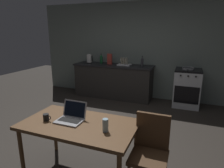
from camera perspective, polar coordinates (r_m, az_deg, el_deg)
name	(u,v)px	position (r m, az deg, el deg)	size (l,w,h in m)	color
ground_plane	(96,142)	(3.40, -4.56, -16.50)	(12.00, 12.00, 0.00)	#2D2823
back_wall	(149,51)	(5.39, 10.79, 9.38)	(6.40, 0.10, 2.55)	slate
kitchen_counter	(113,81)	(5.44, 0.39, 0.94)	(2.16, 0.64, 0.91)	#282623
stove_oven	(187,88)	(5.09, 20.92, -1.05)	(0.60, 0.62, 0.91)	#B7BABF
dining_table	(79,128)	(2.46, -9.50, -12.53)	(1.38, 0.76, 0.71)	brown
chair	(150,148)	(2.34, 11.05, -17.88)	(0.40, 0.40, 0.89)	#4C331E
laptop	(71,117)	(2.49, -11.83, -9.39)	(0.32, 0.28, 0.22)	#99999E
electric_kettle	(89,59)	(5.63, -6.61, 7.28)	(0.17, 0.15, 0.25)	black
bottle	(142,62)	(5.05, 8.74, 6.42)	(0.07, 0.07, 0.27)	#2D2D33
frying_pan	(188,68)	(4.97, 21.19, 4.24)	(0.27, 0.44, 0.05)	gray
coffee_mug	(46,117)	(2.57, -18.56, -9.16)	(0.11, 0.07, 0.09)	black
drinking_glass	(105,125)	(2.19, -1.93, -11.86)	(0.07, 0.07, 0.15)	#99B7C6
cereal_box	(110,59)	(5.38, -0.69, 7.27)	(0.13, 0.05, 0.29)	#B2382D
dish_rack	(124,63)	(5.23, 3.61, 5.97)	(0.34, 0.26, 0.21)	silver
bottle_b	(101,59)	(5.55, -3.13, 7.31)	(0.08, 0.08, 0.27)	#19592D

